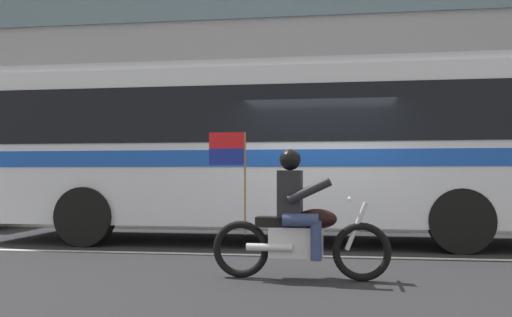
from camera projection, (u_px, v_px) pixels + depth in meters
The scene contains 6 objects.
ground_plane at pixel (320, 251), 9.15m from camera, with size 60.00×60.00×0.00m, color black.
sidewalk_curb at pixel (326, 221), 14.20m from camera, with size 28.00×3.80×0.15m, color #B7B2A8.
lane_center_stripe at pixel (319, 256), 8.56m from camera, with size 26.60×0.14×0.01m, color silver.
office_building_facade at pixel (326, 58), 16.60m from camera, with size 28.00×0.89×9.42m.
transit_bus at pixel (282, 141), 10.49m from camera, with size 10.83×2.69×3.22m.
motorcycle_with_rider at pixel (298, 224), 6.69m from camera, with size 2.20×0.64×1.78m.
Camera 1 is at (0.27, -9.25, 1.25)m, focal length 39.18 mm.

